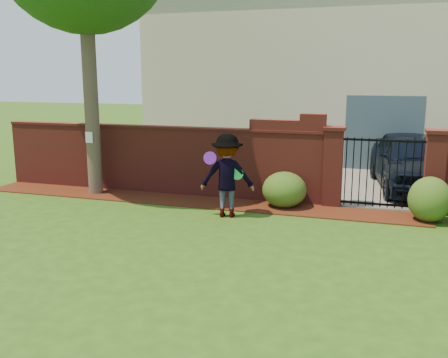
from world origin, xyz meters
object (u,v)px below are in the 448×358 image
(car, at_px, (414,163))
(frisbee_purple, at_px, (210,158))
(man, at_px, (227,176))
(frisbee_green, at_px, (237,174))

(car, height_order, frisbee_purple, car)
(man, distance_m, frisbee_purple, 0.56)
(frisbee_green, bearing_deg, man, 171.23)
(car, bearing_deg, frisbee_green, -142.35)
(frisbee_purple, xyz_separation_m, frisbee_green, (0.55, 0.18, -0.34))
(man, xyz_separation_m, frisbee_purple, (-0.31, -0.22, 0.41))
(man, relative_size, frisbee_purple, 6.50)
(frisbee_green, bearing_deg, frisbee_purple, -162.16)
(man, bearing_deg, frisbee_purple, 23.20)
(car, relative_size, frisbee_purple, 16.37)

